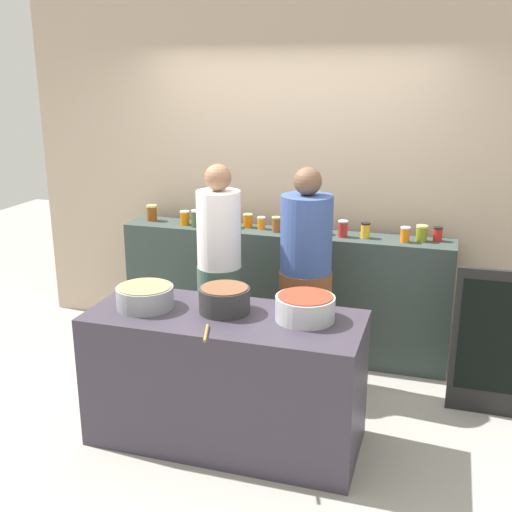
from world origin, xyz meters
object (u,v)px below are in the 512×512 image
Objects in this scene: cooking_pot_center at (224,300)px; preserve_jar_0 at (152,213)px; cook_in_cap at (305,292)px; preserve_jar_1 at (185,218)px; preserve_jar_11 at (365,230)px; wooden_spoon at (206,333)px; chalkboard_sign at (497,344)px; preserve_jar_9 at (317,225)px; cooking_pot_left at (145,297)px; preserve_jar_14 at (438,234)px; cooking_pot_right at (305,308)px; preserve_jar_4 at (228,219)px; preserve_jar_5 at (248,221)px; cook_with_tongs at (220,286)px; preserve_jar_6 at (261,223)px; preserve_jar_13 at (422,233)px; preserve_jar_7 at (276,224)px; preserve_jar_3 at (212,219)px; preserve_jar_2 at (196,218)px; preserve_jar_10 at (343,229)px; preserve_jar_8 at (303,223)px; preserve_jar_12 at (405,235)px.

preserve_jar_0 is at bearing 130.25° from cooking_pot_center.
preserve_jar_0 is at bearing 158.83° from cook_in_cap.
preserve_jar_1 is 0.07× the size of cook_in_cap.
preserve_jar_0 is 1.81m from cooking_pot_center.
preserve_jar_1 is 1.51m from preserve_jar_11.
chalkboard_sign is at bearing 34.43° from wooden_spoon.
preserve_jar_9 is 1.65m from cooking_pot_left.
cooking_pot_right is at bearing -117.30° from preserve_jar_14.
preserve_jar_4 is at bearing 125.93° from cooking_pot_right.
preserve_jar_11 is (0.98, -0.06, 0.00)m from preserve_jar_5.
cooking_pot_center is 0.19× the size of cook_with_tongs.
preserve_jar_4 is 1.36× the size of preserve_jar_6.
cooking_pot_left is at bearing -171.58° from cooking_pot_center.
wooden_spoon is at bearing -105.08° from cook_in_cap.
preserve_jar_11 is at bearing -3.22° from preserve_jar_9.
preserve_jar_4 reaches higher than preserve_jar_1.
preserve_jar_14 is at bearing 20.07° from preserve_jar_13.
preserve_jar_5 is at bearing 16.06° from preserve_jar_4.
cooking_pot_right is at bearing -97.58° from preserve_jar_11.
cook_with_tongs is at bearing -37.83° from preserve_jar_0.
preserve_jar_5 is at bearing 163.32° from preserve_jar_7.
preserve_jar_3 is at bearing 172.27° from preserve_jar_4.
wooden_spoon is (0.47, -1.70, -0.25)m from preserve_jar_4.
preserve_jar_14 is at bearing 1.50° from preserve_jar_6.
cook_with_tongs is (-0.97, -0.63, -0.35)m from preserve_jar_11.
preserve_jar_6 is at bearing 157.35° from preserve_jar_7.
preserve_jar_9 is (1.46, -0.02, 0.00)m from preserve_jar_0.
preserve_jar_7 reaches higher than cooking_pot_right.
preserve_jar_2 is 1.22m from preserve_jar_10.
cook_in_cap is at bearing -24.33° from preserve_jar_1.
preserve_jar_2 reaches higher than preserve_jar_10.
cook_with_tongs is (-0.12, -0.67, -0.34)m from preserve_jar_6.
preserve_jar_6 is 0.92× the size of preserve_jar_14.
preserve_jar_7 is at bearing -172.35° from preserve_jar_9.
preserve_jar_4 reaches higher than preserve_jar_11.
cooking_pot_left is 1.01m from cooking_pot_right.
preserve_jar_0 reaches higher than preserve_jar_6.
cook_with_tongs is (0.21, 0.77, -0.17)m from cooking_pot_left.
preserve_jar_8 is at bearing 170.15° from preserve_jar_9.
preserve_jar_11 reaches higher than preserve_jar_6.
wooden_spoon is (1.18, -1.73, -0.25)m from preserve_jar_0.
preserve_jar_1 is 1.16× the size of preserve_jar_6.
cooking_pot_right is at bearing -40.23° from cook_with_tongs.
preserve_jar_1 is 1.34m from preserve_jar_10.
cook_with_tongs is (-0.31, 1.06, -0.11)m from wooden_spoon.
preserve_jar_4 reaches higher than cooking_pot_center.
preserve_jar_5 is (0.54, 0.07, -0.00)m from preserve_jar_1.
preserve_jar_0 is 1.35× the size of preserve_jar_6.
preserve_jar_1 is 1.87m from cooking_pot_right.
preserve_jar_9 is at bearing 175.61° from preserve_jar_12.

